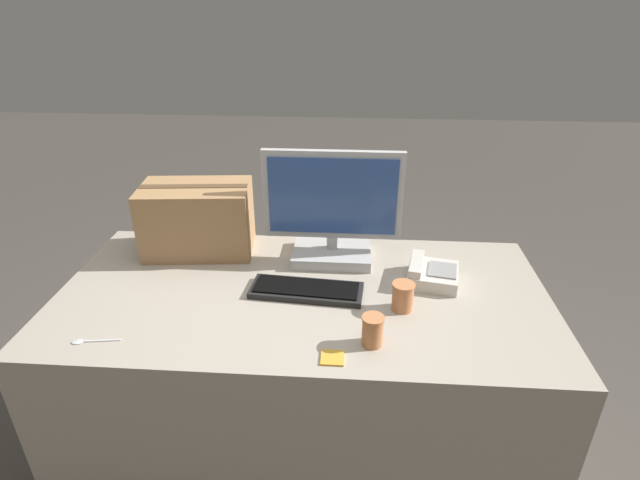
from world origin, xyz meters
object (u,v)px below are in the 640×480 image
object	(u,v)px
sticky_note_pad	(332,358)
monitor	(332,217)
paper_cup_left	(373,331)
spoon	(87,341)
cardboard_box	(198,219)
desk_phone	(431,274)
paper_cup_right	(403,296)
keyboard	(307,290)

from	to	relation	value
sticky_note_pad	monitor	bearing A→B (deg)	92.90
paper_cup_left	spoon	distance (m)	0.90
spoon	cardboard_box	distance (m)	0.68
spoon	cardboard_box	world-z (taller)	cardboard_box
desk_phone	paper_cup_left	xyz separation A→B (m)	(-0.23, -0.39, 0.02)
paper_cup_right	sticky_note_pad	size ratio (longest dim) A/B	1.45
keyboard	paper_cup_right	world-z (taller)	paper_cup_right
keyboard	monitor	bearing A→B (deg)	78.49
monitor	cardboard_box	size ratio (longest dim) A/B	1.18
desk_phone	paper_cup_right	world-z (taller)	paper_cup_right
keyboard	paper_cup_right	bearing A→B (deg)	-8.09
cardboard_box	sticky_note_pad	distance (m)	0.90
sticky_note_pad	spoon	bearing A→B (deg)	178.16
monitor	paper_cup_right	size ratio (longest dim) A/B	5.36
monitor	paper_cup_left	world-z (taller)	monitor
paper_cup_right	spoon	world-z (taller)	paper_cup_right
monitor	sticky_note_pad	bearing A→B (deg)	-87.10
paper_cup_left	sticky_note_pad	size ratio (longest dim) A/B	1.46
paper_cup_right	desk_phone	bearing A→B (deg)	57.54
paper_cup_left	cardboard_box	bearing A→B (deg)	140.68
desk_phone	paper_cup_right	distance (m)	0.23
sticky_note_pad	paper_cup_left	bearing A→B (deg)	32.63
keyboard	spoon	distance (m)	0.74
keyboard	paper_cup_left	world-z (taller)	paper_cup_left
keyboard	desk_phone	bearing A→B (deg)	18.86
paper_cup_left	paper_cup_right	size ratio (longest dim) A/B	1.01
spoon	sticky_note_pad	size ratio (longest dim) A/B	2.20
cardboard_box	monitor	bearing A→B (deg)	-3.41
monitor	paper_cup_left	bearing A→B (deg)	-74.54
paper_cup_left	monitor	bearing A→B (deg)	105.46
keyboard	spoon	xyz separation A→B (m)	(-0.67, -0.33, -0.01)
paper_cup_left	keyboard	bearing A→B (deg)	129.93
paper_cup_right	cardboard_box	bearing A→B (deg)	154.93
sticky_note_pad	desk_phone	bearing A→B (deg)	53.19
desk_phone	spoon	xyz separation A→B (m)	(-1.13, -0.45, -0.03)
spoon	cardboard_box	bearing A→B (deg)	-114.41
paper_cup_left	spoon	size ratio (longest dim) A/B	0.66
paper_cup_left	cardboard_box	size ratio (longest dim) A/B	0.22
desk_phone	keyboard	bearing A→B (deg)	-155.07
cardboard_box	sticky_note_pad	bearing A→B (deg)	-48.12
monitor	spoon	xyz separation A→B (m)	(-0.75, -0.60, -0.19)
spoon	paper_cup_right	bearing A→B (deg)	-174.12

